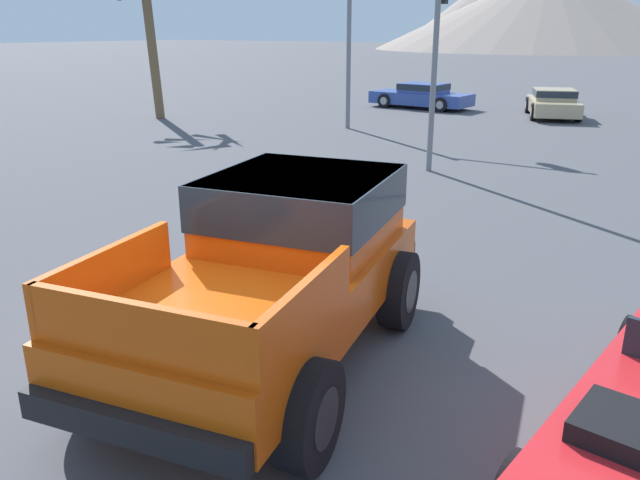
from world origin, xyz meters
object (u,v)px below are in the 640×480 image
at_px(parked_car_blue, 422,95).
at_px(parked_car_tan, 553,103).
at_px(orange_pickup_truck, 282,258).
at_px(traffic_light_main, 388,18).

height_order(parked_car_blue, parked_car_tan, parked_car_tan).
xyz_separation_m(orange_pickup_truck, traffic_light_main, (-6.23, 14.71, 2.70)).
distance_m(orange_pickup_truck, traffic_light_main, 16.20).
height_order(orange_pickup_truck, parked_car_tan, orange_pickup_truck).
bearing_deg(traffic_light_main, orange_pickup_truck, -67.05).
bearing_deg(parked_car_blue, parked_car_tan, -85.69).
distance_m(orange_pickup_truck, parked_car_blue, 23.27).
height_order(orange_pickup_truck, traffic_light_main, traffic_light_main).
distance_m(parked_car_blue, parked_car_tan, 5.79).
relative_size(parked_car_tan, traffic_light_main, 0.81).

